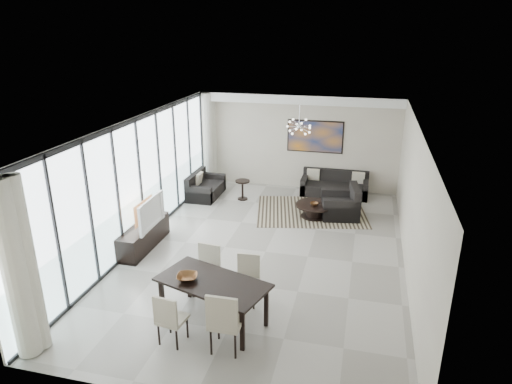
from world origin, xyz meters
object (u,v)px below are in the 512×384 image
(television, at_px, (147,213))
(dining_table, at_px, (213,286))
(sofa_main, at_px, (334,187))
(tv_console, at_px, (143,236))
(coffee_table, at_px, (315,210))

(television, height_order, dining_table, television)
(sofa_main, relative_size, television, 1.66)
(sofa_main, relative_size, tv_console, 1.11)
(coffee_table, xyz_separation_m, sofa_main, (0.37, 1.80, 0.04))
(coffee_table, bearing_deg, tv_console, -143.03)
(coffee_table, xyz_separation_m, dining_table, (-1.12, -4.95, 0.49))
(tv_console, height_order, dining_table, dining_table)
(tv_console, relative_size, dining_table, 0.85)
(coffee_table, distance_m, sofa_main, 1.84)
(tv_console, distance_m, television, 0.64)
(sofa_main, xyz_separation_m, tv_console, (-3.95, -4.50, 0.03))
(dining_table, bearing_deg, sofa_main, 77.54)
(sofa_main, xyz_separation_m, television, (-3.79, -4.54, 0.65))
(sofa_main, bearing_deg, coffee_table, -101.62)
(dining_table, bearing_deg, tv_console, 137.50)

